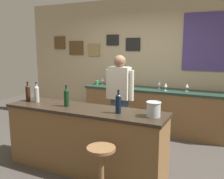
% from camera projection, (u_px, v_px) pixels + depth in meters
% --- Properties ---
extents(ground_plane, '(10.00, 10.00, 0.00)m').
position_uv_depth(ground_plane, '(98.00, 158.00, 3.96)').
color(ground_plane, '#423D38').
extents(back_wall, '(6.00, 0.09, 2.80)m').
position_uv_depth(back_wall, '(142.00, 62.00, 5.51)').
color(back_wall, tan).
rests_on(back_wall, ground_plane).
extents(bar_counter, '(2.34, 0.60, 0.92)m').
position_uv_depth(bar_counter, '(85.00, 139.00, 3.53)').
color(bar_counter, brown).
rests_on(bar_counter, ground_plane).
extents(side_counter, '(2.99, 0.56, 0.90)m').
position_uv_depth(side_counter, '(153.00, 110.00, 5.18)').
color(side_counter, brown).
rests_on(side_counter, ground_plane).
extents(bartender, '(0.52, 0.21, 1.62)m').
position_uv_depth(bartender, '(120.00, 95.00, 4.33)').
color(bartender, '#384766').
rests_on(bartender, ground_plane).
extents(bar_stool, '(0.32, 0.32, 0.68)m').
position_uv_depth(bar_stool, '(101.00, 166.00, 2.75)').
color(bar_stool, brown).
rests_on(bar_stool, ground_plane).
extents(wine_bottle_a, '(0.07, 0.07, 0.31)m').
position_uv_depth(wine_bottle_a, '(28.00, 92.00, 3.87)').
color(wine_bottle_a, black).
rests_on(wine_bottle_a, bar_counter).
extents(wine_bottle_b, '(0.07, 0.07, 0.31)m').
position_uv_depth(wine_bottle_b, '(37.00, 93.00, 3.80)').
color(wine_bottle_b, '#999E99').
rests_on(wine_bottle_b, bar_counter).
extents(wine_bottle_c, '(0.07, 0.07, 0.31)m').
position_uv_depth(wine_bottle_c, '(66.00, 97.00, 3.53)').
color(wine_bottle_c, black).
rests_on(wine_bottle_c, bar_counter).
extents(wine_bottle_d, '(0.07, 0.07, 0.31)m').
position_uv_depth(wine_bottle_d, '(118.00, 103.00, 3.16)').
color(wine_bottle_d, black).
rests_on(wine_bottle_d, bar_counter).
extents(ice_bucket, '(0.19, 0.19, 0.19)m').
position_uv_depth(ice_bucket, '(154.00, 109.00, 3.01)').
color(ice_bucket, '#B7BABF').
rests_on(ice_bucket, bar_counter).
extents(wine_glass_a, '(0.07, 0.07, 0.16)m').
position_uv_depth(wine_glass_a, '(102.00, 80.00, 5.68)').
color(wine_glass_a, silver).
rests_on(wine_glass_a, side_counter).
extents(wine_glass_b, '(0.07, 0.07, 0.16)m').
position_uv_depth(wine_glass_b, '(119.00, 81.00, 5.48)').
color(wine_glass_b, silver).
rests_on(wine_glass_b, side_counter).
extents(wine_glass_c, '(0.07, 0.07, 0.16)m').
position_uv_depth(wine_glass_c, '(159.00, 84.00, 5.10)').
color(wine_glass_c, silver).
rests_on(wine_glass_c, side_counter).
extents(wine_glass_d, '(0.07, 0.07, 0.16)m').
position_uv_depth(wine_glass_d, '(166.00, 85.00, 4.88)').
color(wine_glass_d, silver).
rests_on(wine_glass_d, side_counter).
extents(wine_glass_e, '(0.07, 0.07, 0.16)m').
position_uv_depth(wine_glass_e, '(187.00, 86.00, 4.82)').
color(wine_glass_e, silver).
rests_on(wine_glass_e, side_counter).
extents(coffee_mug, '(0.13, 0.08, 0.09)m').
position_uv_depth(coffee_mug, '(97.00, 83.00, 5.66)').
color(coffee_mug, '#338C4C').
rests_on(coffee_mug, side_counter).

